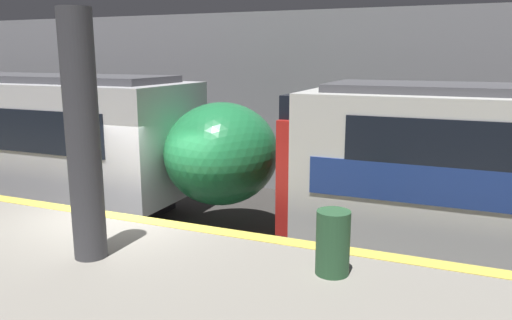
{
  "coord_description": "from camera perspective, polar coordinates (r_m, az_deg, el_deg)",
  "views": [
    {
      "loc": [
        5.49,
        -6.95,
        3.89
      ],
      "look_at": [
        2.13,
        0.99,
        2.06
      ],
      "focal_mm": 35.0,
      "sensor_mm": 36.0,
      "label": 1
    }
  ],
  "objects": [
    {
      "name": "platform",
      "position": [
        8.12,
        -23.3,
        -13.4
      ],
      "size": [
        40.0,
        3.98,
        1.1
      ],
      "color": "gray",
      "rests_on": "ground"
    },
    {
      "name": "station_rear_barrier",
      "position": [
        14.54,
        0.63,
        6.6
      ],
      "size": [
        50.0,
        0.15,
        5.07
      ],
      "color": "#939399",
      "rests_on": "ground"
    },
    {
      "name": "support_pillar_near",
      "position": [
        7.11,
        -19.17,
        2.4
      ],
      "size": [
        0.45,
        0.45,
        3.4
      ],
      "color": "#47474C",
      "rests_on": "platform"
    },
    {
      "name": "trash_bin",
      "position": [
        6.59,
        8.77,
        -9.31
      ],
      "size": [
        0.44,
        0.44,
        0.85
      ],
      "color": "#2D5B38",
      "rests_on": "platform"
    },
    {
      "name": "ground_plane",
      "position": [
        9.67,
        -14.39,
        -12.16
      ],
      "size": [
        120.0,
        120.0,
        0.0
      ],
      "primitive_type": "plane",
      "color": "#33302D"
    }
  ]
}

